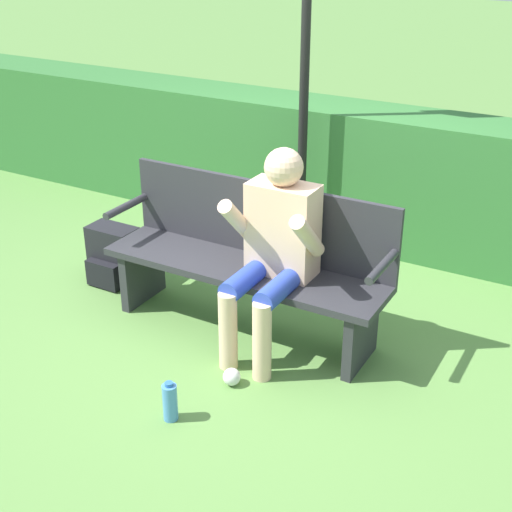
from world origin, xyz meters
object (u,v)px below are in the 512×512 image
(person_seated, at_px, (275,243))
(park_bench, at_px, (249,258))
(signpost, at_px, (305,43))
(backpack, at_px, (113,256))
(water_bottle, at_px, (170,402))

(person_seated, bearing_deg, park_bench, 152.97)
(person_seated, relative_size, signpost, 0.45)
(park_bench, height_order, signpost, signpost)
(backpack, xyz_separation_m, signpost, (0.91, 1.19, 1.40))
(person_seated, bearing_deg, signpost, 110.04)
(backpack, relative_size, signpost, 0.15)
(park_bench, bearing_deg, person_seated, -27.03)
(backpack, bearing_deg, signpost, 52.61)
(person_seated, xyz_separation_m, backpack, (-1.40, 0.16, -0.49))
(park_bench, distance_m, person_seated, 0.35)
(backpack, bearing_deg, park_bench, -1.80)
(water_bottle, bearing_deg, signpost, 99.20)
(person_seated, height_order, backpack, person_seated)
(backpack, distance_m, signpost, 2.05)
(signpost, bearing_deg, backpack, -127.39)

